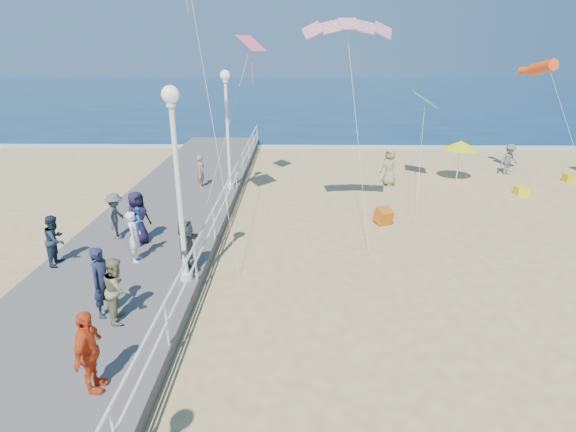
{
  "coord_description": "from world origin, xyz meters",
  "views": [
    {
      "loc": [
        -2.27,
        -11.27,
        6.52
      ],
      "look_at": [
        -2.5,
        2.0,
        1.6
      ],
      "focal_mm": 28.0,
      "sensor_mm": 36.0,
      "label": 1
    }
  ],
  "objects_px": {
    "spectator_7": "(56,240)",
    "beach_chair_right": "(570,178)",
    "beach_walker_c": "(389,167)",
    "woman_holding_toddler": "(134,237)",
    "spectator_6": "(201,171)",
    "beach_walker_a": "(509,159)",
    "spectator_2": "(116,216)",
    "spectator_4": "(138,218)",
    "spectator_5": "(187,246)",
    "spectator_3": "(89,352)",
    "spectator_0": "(103,282)",
    "spectator_1": "(118,289)",
    "lamp_post_far": "(227,118)",
    "toddler_held": "(139,220)",
    "lamp_post_mid": "(177,168)",
    "beach_chair_left": "(521,191)",
    "beach_umbrella": "(461,145)",
    "box_kite": "(383,217)"
  },
  "relations": [
    {
      "from": "spectator_7",
      "to": "beach_chair_right",
      "type": "bearing_deg",
      "value": -65.78
    },
    {
      "from": "beach_walker_c",
      "to": "beach_chair_right",
      "type": "distance_m",
      "value": 9.74
    },
    {
      "from": "woman_holding_toddler",
      "to": "beach_walker_c",
      "type": "distance_m",
      "value": 13.74
    },
    {
      "from": "spectator_6",
      "to": "beach_walker_a",
      "type": "height_order",
      "value": "spectator_6"
    },
    {
      "from": "spectator_2",
      "to": "spectator_6",
      "type": "height_order",
      "value": "spectator_2"
    },
    {
      "from": "spectator_2",
      "to": "spectator_6",
      "type": "bearing_deg",
      "value": -16.75
    },
    {
      "from": "spectator_4",
      "to": "spectator_5",
      "type": "xyz_separation_m",
      "value": [
        2.08,
        -1.99,
        -0.11
      ]
    },
    {
      "from": "spectator_4",
      "to": "spectator_6",
      "type": "height_order",
      "value": "spectator_4"
    },
    {
      "from": "spectator_3",
      "to": "beach_walker_a",
      "type": "relative_size",
      "value": 0.99
    },
    {
      "from": "spectator_0",
      "to": "beach_chair_right",
      "type": "xyz_separation_m",
      "value": [
        19.04,
        13.59,
        -1.1
      ]
    },
    {
      "from": "spectator_6",
      "to": "spectator_7",
      "type": "xyz_separation_m",
      "value": [
        -2.74,
        -8.22,
        0.02
      ]
    },
    {
      "from": "spectator_1",
      "to": "spectator_3",
      "type": "height_order",
      "value": "spectator_3"
    },
    {
      "from": "lamp_post_far",
      "to": "beach_walker_c",
      "type": "height_order",
      "value": "lamp_post_far"
    },
    {
      "from": "beach_walker_c",
      "to": "toddler_held",
      "type": "bearing_deg",
      "value": -89.78
    },
    {
      "from": "lamp_post_mid",
      "to": "woman_holding_toddler",
      "type": "bearing_deg",
      "value": 146.46
    },
    {
      "from": "spectator_7",
      "to": "beach_chair_left",
      "type": "distance_m",
      "value": 19.88
    },
    {
      "from": "lamp_post_mid",
      "to": "spectator_7",
      "type": "relative_size",
      "value": 3.41
    },
    {
      "from": "spectator_4",
      "to": "beach_walker_c",
      "type": "distance_m",
      "value": 13.07
    },
    {
      "from": "lamp_post_far",
      "to": "beach_chair_left",
      "type": "bearing_deg",
      "value": 1.63
    },
    {
      "from": "spectator_1",
      "to": "spectator_4",
      "type": "distance_m",
      "value": 4.64
    },
    {
      "from": "spectator_7",
      "to": "spectator_4",
      "type": "bearing_deg",
      "value": -53.82
    },
    {
      "from": "woman_holding_toddler",
      "to": "beach_chair_right",
      "type": "xyz_separation_m",
      "value": [
        19.31,
        10.58,
        -1.0
      ]
    },
    {
      "from": "spectator_4",
      "to": "beach_chair_right",
      "type": "height_order",
      "value": "spectator_4"
    },
    {
      "from": "toddler_held",
      "to": "beach_umbrella",
      "type": "xyz_separation_m",
      "value": [
        13.25,
        10.5,
        0.23
      ]
    },
    {
      "from": "spectator_3",
      "to": "beach_chair_left",
      "type": "bearing_deg",
      "value": -47.24
    },
    {
      "from": "beach_chair_left",
      "to": "beach_chair_right",
      "type": "distance_m",
      "value": 4.35
    },
    {
      "from": "lamp_post_mid",
      "to": "beach_walker_a",
      "type": "xyz_separation_m",
      "value": [
        14.84,
        13.19,
        -2.81
      ]
    },
    {
      "from": "spectator_2",
      "to": "spectator_4",
      "type": "height_order",
      "value": "spectator_4"
    },
    {
      "from": "lamp_post_mid",
      "to": "beach_chair_left",
      "type": "bearing_deg",
      "value": 34.11
    },
    {
      "from": "spectator_7",
      "to": "box_kite",
      "type": "height_order",
      "value": "spectator_7"
    },
    {
      "from": "toddler_held",
      "to": "beach_chair_left",
      "type": "distance_m",
      "value": 17.55
    },
    {
      "from": "lamp_post_mid",
      "to": "spectator_5",
      "type": "xyz_separation_m",
      "value": [
        -0.05,
        0.54,
        -2.46
      ]
    },
    {
      "from": "spectator_2",
      "to": "beach_chair_left",
      "type": "xyz_separation_m",
      "value": [
        16.93,
        6.41,
        -1.0
      ]
    },
    {
      "from": "woman_holding_toddler",
      "to": "spectator_6",
      "type": "relative_size",
      "value": 1.06
    },
    {
      "from": "woman_holding_toddler",
      "to": "beach_chair_right",
      "type": "distance_m",
      "value": 22.04
    },
    {
      "from": "woman_holding_toddler",
      "to": "spectator_0",
      "type": "height_order",
      "value": "spectator_0"
    },
    {
      "from": "toddler_held",
      "to": "spectator_6",
      "type": "height_order",
      "value": "toddler_held"
    },
    {
      "from": "spectator_2",
      "to": "beach_chair_right",
      "type": "relative_size",
      "value": 2.92
    },
    {
      "from": "spectator_0",
      "to": "beach_walker_a",
      "type": "relative_size",
      "value": 1.05
    },
    {
      "from": "spectator_4",
      "to": "beach_walker_c",
      "type": "xyz_separation_m",
      "value": [
        9.96,
        8.46,
        -0.36
      ]
    },
    {
      "from": "lamp_post_far",
      "to": "beach_walker_a",
      "type": "relative_size",
      "value": 3.11
    },
    {
      "from": "toddler_held",
      "to": "spectator_0",
      "type": "height_order",
      "value": "spectator_0"
    },
    {
      "from": "lamp_post_far",
      "to": "spectator_7",
      "type": "bearing_deg",
      "value": -117.06
    },
    {
      "from": "spectator_0",
      "to": "beach_chair_left",
      "type": "relative_size",
      "value": 3.26
    },
    {
      "from": "lamp_post_mid",
      "to": "spectator_4",
      "type": "height_order",
      "value": "lamp_post_mid"
    },
    {
      "from": "spectator_4",
      "to": "beach_walker_a",
      "type": "xyz_separation_m",
      "value": [
        16.97,
        10.65,
        -0.45
      ]
    },
    {
      "from": "woman_holding_toddler",
      "to": "spectator_3",
      "type": "relative_size",
      "value": 0.94
    },
    {
      "from": "spectator_5",
      "to": "beach_umbrella",
      "type": "xyz_separation_m",
      "value": [
        11.66,
        11.3,
        0.71
      ]
    },
    {
      "from": "beach_chair_right",
      "to": "box_kite",
      "type": "bearing_deg",
      "value": -149.8
    },
    {
      "from": "beach_walker_a",
      "to": "beach_chair_right",
      "type": "height_order",
      "value": "beach_walker_a"
    }
  ]
}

